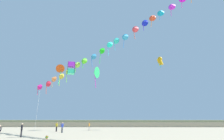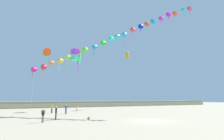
{
  "view_description": "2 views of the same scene",
  "coord_description": "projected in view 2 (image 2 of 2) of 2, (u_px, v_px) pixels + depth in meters",
  "views": [
    {
      "loc": [
        1.71,
        -19.48,
        2.25
      ],
      "look_at": [
        1.07,
        8.53,
        9.11
      ],
      "focal_mm": 32.0,
      "sensor_mm": 36.0,
      "label": 1
    },
    {
      "loc": [
        -13.84,
        -17.57,
        2.66
      ],
      "look_at": [
        1.05,
        12.83,
        8.26
      ],
      "focal_mm": 28.0,
      "sensor_mm": 36.0,
      "label": 2
    }
  ],
  "objects": [
    {
      "name": "dune_ridge",
      "position": [
        70.0,
        104.0,
        59.12
      ],
      "size": [
        120.0,
        10.47,
        1.87
      ],
      "color": "tan",
      "rests_on": "ground"
    },
    {
      "name": "large_kite_high_solo",
      "position": [
        78.0,
        59.0,
        42.56
      ],
      "size": [
        1.74,
        2.65,
        4.67
      ],
      "color": "#28D660"
    },
    {
      "name": "large_kite_mid_trail",
      "position": [
        46.0,
        52.0,
        38.19
      ],
      "size": [
        2.17,
        1.85,
        4.56
      ],
      "color": "#E14C14"
    },
    {
      "name": "person_near_left",
      "position": [
        43.0,
        114.0,
        19.95
      ],
      "size": [
        0.53,
        0.28,
        1.55
      ],
      "color": "#726656",
      "rests_on": "ground"
    },
    {
      "name": "person_mid_center",
      "position": [
        66.0,
        108.0,
        30.91
      ],
      "size": [
        0.61,
        0.24,
        1.73
      ],
      "color": "#474C56",
      "rests_on": "ground"
    },
    {
      "name": "person_far_right",
      "position": [
        56.0,
        112.0,
        22.4
      ],
      "size": [
        0.23,
        0.6,
        1.72
      ],
      "color": "black",
      "rests_on": "ground"
    },
    {
      "name": "ground_plane",
      "position": [
        151.0,
        121.0,
        21.14
      ],
      "size": [
        240.0,
        240.0,
        0.0
      ],
      "primitive_type": "plane",
      "color": "tan"
    },
    {
      "name": "large_kite_outer_drift",
      "position": [
        75.0,
        55.0,
        32.46
      ],
      "size": [
        1.47,
        1.47,
        2.05
      ],
      "color": "#35E4A3"
    },
    {
      "name": "person_near_right",
      "position": [
        77.0,
        107.0,
        37.99
      ],
      "size": [
        0.22,
        0.57,
        1.62
      ],
      "color": "gray",
      "rests_on": "ground"
    },
    {
      "name": "kite_banner_string",
      "position": [
        117.0,
        36.0,
        34.71
      ],
      "size": [
        30.36,
        12.6,
        22.37
      ],
      "color": "#CE1B80"
    },
    {
      "name": "large_kite_low_lead",
      "position": [
        127.0,
        56.0,
        50.58
      ],
      "size": [
        1.54,
        1.17,
        2.49
      ],
      "color": "#D49A0F"
    },
    {
      "name": "beach_ball",
      "position": [
        89.0,
        118.0,
        22.41
      ],
      "size": [
        0.36,
        0.36,
        0.36
      ],
      "color": "orange",
      "rests_on": "ground"
    },
    {
      "name": "person_far_left",
      "position": [
        52.0,
        108.0,
        33.11
      ],
      "size": [
        0.56,
        0.28,
        1.64
      ],
      "color": "black",
      "rests_on": "ground"
    }
  ]
}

